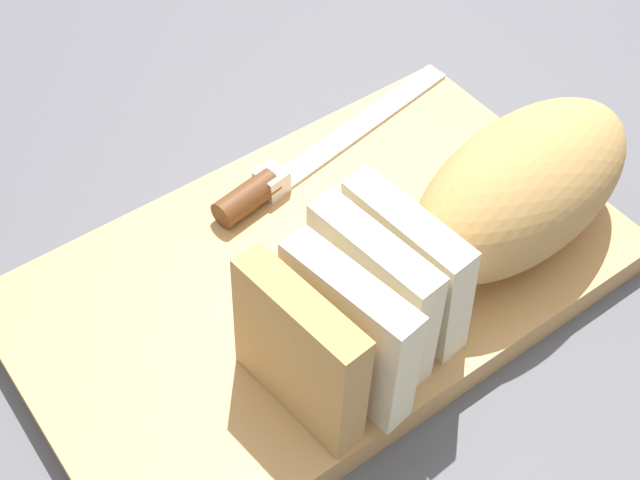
% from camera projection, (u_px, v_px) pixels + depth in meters
% --- Properties ---
extents(ground_plane, '(3.00, 3.00, 0.00)m').
position_uv_depth(ground_plane, '(320.00, 289.00, 0.63)').
color(ground_plane, '#4C4C51').
extents(cutting_board, '(0.42, 0.25, 0.02)m').
position_uv_depth(cutting_board, '(320.00, 279.00, 0.62)').
color(cutting_board, tan).
rests_on(cutting_board, ground_plane).
extents(bread_loaf, '(0.31, 0.13, 0.10)m').
position_uv_depth(bread_loaf, '(475.00, 223.00, 0.58)').
color(bread_loaf, tan).
rests_on(bread_loaf, cutting_board).
extents(bread_knife, '(0.24, 0.06, 0.02)m').
position_uv_depth(bread_knife, '(283.00, 175.00, 0.66)').
color(bread_knife, silver).
rests_on(bread_knife, cutting_board).
extents(crumb_near_knife, '(0.01, 0.01, 0.01)m').
position_uv_depth(crumb_near_knife, '(437.00, 227.00, 0.63)').
color(crumb_near_knife, tan).
rests_on(crumb_near_knife, cutting_board).
extents(crumb_near_loaf, '(0.00, 0.00, 0.00)m').
position_uv_depth(crumb_near_loaf, '(341.00, 224.00, 0.64)').
color(crumb_near_loaf, tan).
rests_on(crumb_near_loaf, cutting_board).
extents(crumb_stray_left, '(0.01, 0.01, 0.01)m').
position_uv_depth(crumb_stray_left, '(260.00, 252.00, 0.62)').
color(crumb_stray_left, tan).
rests_on(crumb_stray_left, cutting_board).
extents(crumb_stray_right, '(0.01, 0.01, 0.01)m').
position_uv_depth(crumb_stray_right, '(328.00, 269.00, 0.61)').
color(crumb_stray_right, tan).
rests_on(crumb_stray_right, cutting_board).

